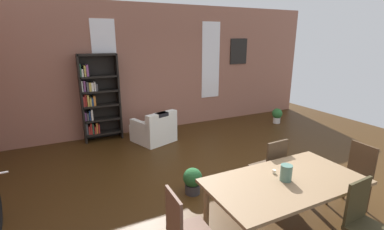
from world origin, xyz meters
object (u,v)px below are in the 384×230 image
Objects in this scene: potted_plant_by_shelf at (277,115)px; potted_plant_corner at (193,180)px; dining_chair_head_left at (185,230)px; dining_table at (285,186)px; dining_chair_head_right at (355,175)px; bookshelf_tall at (97,98)px; armchair_white at (155,130)px; dining_chair_near_right at (365,222)px; dining_chair_far_right at (270,166)px; vase_on_table at (286,173)px.

potted_plant_by_shelf is 1.01× the size of potted_plant_corner.
dining_table is at bearing -0.03° from dining_chair_head_left.
potted_plant_corner is at bearing 113.11° from dining_table.
bookshelf_tall is (-2.80, 4.46, 0.50)m from dining_chair_head_right.
dining_chair_head_left is at bearing 179.97° from dining_table.
bookshelf_tall is 1.51m from armchair_white.
bookshelf_tall reaches higher than dining_chair_near_right.
dining_chair_far_right is at bearing -134.51° from potted_plant_by_shelf.
potted_plant_corner is (0.92, -3.12, -0.78)m from bookshelf_tall.
vase_on_table is 1.35m from dining_chair_head_left.
bookshelf_tall is 4.87m from potted_plant_by_shelf.
bookshelf_tall is (-1.91, 3.73, 0.50)m from dining_chair_far_right.
vase_on_table is 0.46× the size of potted_plant_corner.
dining_chair_head_left is (-1.74, 0.73, 0.00)m from dining_chair_near_right.
potted_plant_by_shelf is at bearing 38.21° from dining_chair_head_left.
potted_plant_by_shelf is (4.73, -0.86, -0.77)m from bookshelf_tall.
vase_on_table is at bearing -120.83° from dining_chair_far_right.
dining_chair_head_right is at bearing -0.09° from vase_on_table.
dining_chair_near_right is 0.93× the size of armchair_white.
dining_chair_near_right reaches higher than dining_table.
potted_plant_corner is at bearing 115.67° from dining_chair_near_right.
vase_on_table is 0.21× the size of dining_chair_far_right.
potted_plant_by_shelf is (1.93, 3.60, -0.28)m from dining_chair_head_right.
dining_chair_head_right and dining_chair_far_right have the same top height.
dining_chair_head_right is (1.32, -0.00, -0.33)m from vase_on_table.
dining_table is 1.99× the size of dining_chair_head_left.
dining_chair_head_left is 2.25× the size of potted_plant_corner.
dining_chair_head_left is 0.93× the size of armchair_white.
dining_table is at bearing -132.10° from potted_plant_by_shelf.
bookshelf_tall is (-0.17, 4.45, 0.50)m from dining_chair_head_left.
vase_on_table is at bearing -71.63° from bookshelf_tall.
potted_plant_corner is at bearing -149.32° from potted_plant_by_shelf.
bookshelf_tall reaches higher than potted_plant_by_shelf.
dining_table is at bearing 179.91° from dining_chair_head_right.
dining_table is 1.85× the size of armchair_white.
vase_on_table is at bearing 120.35° from dining_chair_near_right.
vase_on_table is 0.21× the size of dining_chair_head_left.
dining_chair_head_left is at bearing -87.86° from bookshelf_tall.
dining_chair_head_left is 3.88m from armchair_white.
bookshelf_tall reaches higher than dining_chair_far_right.
vase_on_table is 1.57m from potted_plant_corner.
dining_chair_far_right is (0.43, 0.73, -0.15)m from dining_table.
dining_chair_near_right and dining_chair_far_right have the same top height.
dining_chair_near_right is at bearing -64.33° from potted_plant_corner.
armchair_white is (-1.68, 3.75, -0.23)m from dining_chair_head_right.
dining_chair_far_right is at bearing -62.85° from bookshelf_tall.
dining_chair_near_right is 2.23× the size of potted_plant_by_shelf.
dining_chair_head_right is 1.15m from dining_chair_far_right.
dining_chair_head_right is (1.32, -0.00, -0.15)m from dining_table.
armchair_white is at bearing 85.14° from potted_plant_corner.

